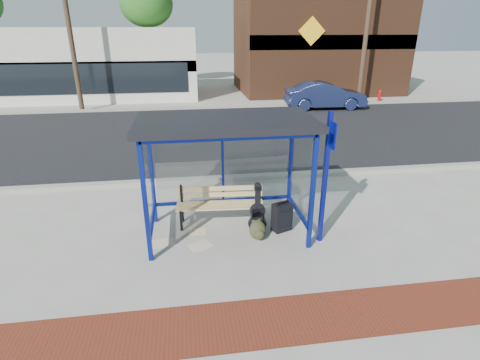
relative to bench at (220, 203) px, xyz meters
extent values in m
plane|color=#B2ADA0|center=(0.10, -0.46, -0.49)|extent=(120.00, 120.00, 0.00)
cube|color=maroon|center=(0.10, -3.06, -0.49)|extent=(60.00, 1.00, 0.01)
cube|color=gray|center=(0.10, 2.44, -0.43)|extent=(60.00, 0.25, 0.12)
cube|color=black|center=(0.10, 7.54, -0.49)|extent=(60.00, 10.00, 0.00)
cube|color=gray|center=(0.10, 12.64, -0.43)|extent=(60.00, 0.25, 0.12)
cube|color=#B2ADA0|center=(0.10, 14.54, -0.49)|extent=(60.00, 4.00, 0.01)
cube|color=navy|center=(-1.40, -1.21, 0.66)|extent=(0.08, 0.08, 2.30)
cube|color=navy|center=(1.60, -1.21, 0.66)|extent=(0.08, 0.08, 2.30)
cube|color=navy|center=(-1.40, 0.29, 0.66)|extent=(0.08, 0.08, 2.30)
cube|color=navy|center=(1.60, 0.29, 0.66)|extent=(0.08, 0.08, 2.30)
cube|color=navy|center=(0.10, 0.29, 1.77)|extent=(3.00, 0.08, 0.08)
cube|color=navy|center=(0.10, -1.21, 1.77)|extent=(3.00, 0.08, 0.08)
cube|color=navy|center=(-1.40, -0.46, 1.77)|extent=(0.08, 1.50, 0.08)
cube|color=navy|center=(1.60, -0.46, 1.77)|extent=(0.08, 1.50, 0.08)
cube|color=navy|center=(0.10, 0.29, -0.09)|extent=(3.00, 0.08, 0.06)
cube|color=navy|center=(-1.40, -0.46, -0.09)|extent=(0.08, 1.50, 0.06)
cube|color=navy|center=(1.60, -0.46, -0.09)|extent=(0.08, 1.50, 0.06)
cube|color=navy|center=(0.10, 0.29, 0.86)|extent=(0.05, 0.05, 1.90)
cube|color=silver|center=(0.10, 0.29, 0.82)|extent=(2.84, 0.01, 1.82)
cube|color=silver|center=(-1.40, -0.46, 0.82)|extent=(0.02, 1.34, 1.82)
cube|color=silver|center=(1.60, -0.46, 0.82)|extent=(0.02, 1.34, 1.82)
cube|color=black|center=(0.10, -0.46, 1.87)|extent=(3.30, 1.80, 0.12)
cube|color=silver|center=(-8.90, 17.54, 1.51)|extent=(18.00, 6.00, 4.00)
cube|color=black|center=(-8.90, 14.59, 1.51)|extent=(18.00, 0.10, 0.60)
cube|color=black|center=(-8.90, 14.52, 0.91)|extent=(17.00, 0.04, 1.60)
cube|color=#59331E|center=(8.10, 18.04, 2.71)|extent=(10.00, 7.00, 6.40)
cube|color=black|center=(8.10, 14.59, 2.71)|extent=(10.00, 0.10, 0.80)
cube|color=yellow|center=(6.60, 14.49, 3.31)|extent=(1.56, 0.06, 1.56)
cylinder|color=#4C3826|center=(-2.90, 21.54, 2.01)|extent=(0.36, 0.36, 5.00)
ellipsoid|color=#205217|center=(-2.90, 21.54, 5.01)|extent=(3.60, 3.60, 3.06)
cylinder|color=#4C3826|center=(12.60, 21.54, 2.01)|extent=(0.36, 0.36, 5.00)
ellipsoid|color=#205217|center=(12.60, 21.54, 5.01)|extent=(3.60, 3.60, 3.06)
cylinder|color=#4C3826|center=(-5.90, 12.94, 3.51)|extent=(0.24, 0.24, 8.00)
cylinder|color=#4C3826|center=(9.10, 12.94, 3.51)|extent=(0.24, 0.24, 8.00)
cube|color=black|center=(-0.84, -0.21, -0.26)|extent=(0.05, 0.05, 0.46)
cube|color=black|center=(-0.81, 0.19, -0.06)|extent=(0.05, 0.05, 0.87)
cube|color=black|center=(-0.82, -0.01, -0.26)|extent=(0.08, 0.42, 0.05)
cube|color=black|center=(0.80, -0.32, -0.26)|extent=(0.05, 0.05, 0.46)
cube|color=black|center=(0.83, 0.08, -0.06)|extent=(0.05, 0.05, 0.87)
cube|color=black|center=(0.82, -0.12, -0.26)|extent=(0.08, 0.42, 0.05)
cube|color=#D6BF7B|center=(-0.02, -0.23, -0.03)|extent=(1.85, 0.22, 0.04)
cube|color=#D6BF7B|center=(-0.01, -0.12, -0.03)|extent=(1.85, 0.22, 0.04)
cube|color=#D6BF7B|center=(0.00, -0.01, -0.03)|extent=(1.85, 0.22, 0.04)
cube|color=#D6BF7B|center=(0.01, 0.11, -0.03)|extent=(1.85, 0.22, 0.04)
cube|color=#D6BF7B|center=(0.01, 0.15, 0.12)|extent=(1.85, 0.16, 0.10)
cube|color=#D6BF7B|center=(0.01, 0.15, 0.27)|extent=(1.85, 0.16, 0.10)
cylinder|color=black|center=(0.73, -0.48, -0.31)|extent=(0.39, 0.15, 0.38)
cylinder|color=black|center=(0.73, -0.48, -0.01)|extent=(0.32, 0.14, 0.31)
cube|color=black|center=(0.73, -0.48, -0.16)|extent=(0.28, 0.14, 0.45)
cube|color=black|center=(0.73, -0.48, 0.30)|extent=(0.11, 0.10, 0.45)
cube|color=black|center=(0.73, -0.48, 0.49)|extent=(0.14, 0.11, 0.09)
cube|color=black|center=(1.24, -0.50, -0.18)|extent=(0.45, 0.36, 0.60)
cylinder|color=black|center=(1.11, -0.55, -0.47)|extent=(0.13, 0.22, 0.05)
cylinder|color=black|center=(1.38, -0.45, -0.47)|extent=(0.13, 0.22, 0.05)
cube|color=black|center=(1.24, -0.50, 0.15)|extent=(0.24, 0.13, 0.04)
cube|color=black|center=(1.29, -0.62, -0.17)|extent=(0.29, 0.13, 0.33)
ellipsoid|color=#2E2F1A|center=(0.68, -0.76, -0.30)|extent=(0.38, 0.29, 0.40)
ellipsoid|color=#2E2F1A|center=(0.70, -0.88, -0.35)|extent=(0.22, 0.17, 0.21)
cube|color=#2E2F1A|center=(0.68, -0.74, -0.11)|extent=(0.12, 0.06, 0.03)
cube|color=navy|center=(1.90, -1.00, 0.81)|extent=(0.08, 0.08, 2.61)
cube|color=navy|center=(1.95, -1.00, 1.68)|extent=(0.06, 0.33, 0.49)
cube|color=white|center=(-1.20, -0.67, -0.49)|extent=(0.46, 0.39, 0.01)
cube|color=white|center=(-0.48, -0.87, -0.49)|extent=(0.52, 0.48, 0.01)
cube|color=white|center=(-0.51, -0.30, -0.49)|extent=(0.39, 0.32, 0.01)
imported|color=#1C264E|center=(6.66, 11.73, 0.19)|extent=(4.21, 1.65, 1.36)
cylinder|color=red|center=(10.49, 13.20, -0.22)|extent=(0.19, 0.19, 0.56)
sphere|color=red|center=(10.49, 13.20, 0.09)|extent=(0.20, 0.20, 0.20)
cylinder|color=red|center=(10.49, 13.20, -0.12)|extent=(0.31, 0.19, 0.09)
camera|label=1|loc=(-0.62, -7.22, 3.47)|focal=28.00mm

